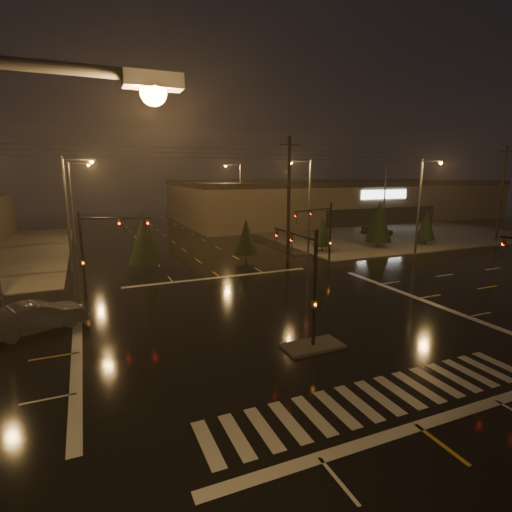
{
  "coord_description": "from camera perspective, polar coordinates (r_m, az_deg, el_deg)",
  "views": [
    {
      "loc": [
        -10.07,
        -20.17,
        8.67
      ],
      "look_at": [
        0.61,
        4.73,
        3.0
      ],
      "focal_mm": 28.0,
      "sensor_mm": 36.0,
      "label": 1
    }
  ],
  "objects": [
    {
      "name": "streetlight_1",
      "position": [
        38.29,
        -24.97,
        6.43
      ],
      "size": [
        2.77,
        0.32,
        10.0
      ],
      "color": "#38383A",
      "rests_on": "ground"
    },
    {
      "name": "streetlight_3",
      "position": [
        42.05,
        7.28,
        7.82
      ],
      "size": [
        2.77,
        0.32,
        10.0
      ],
      "color": "#38383A",
      "rests_on": "ground"
    },
    {
      "name": "utility_pole_1",
      "position": [
        38.74,
        4.7,
        8.02
      ],
      "size": [
        2.2,
        0.32,
        12.0
      ],
      "color": "black",
      "rests_on": "ground"
    },
    {
      "name": "streetlight_0",
      "position": [
        6.02,
        -32.47,
        -18.68
      ],
      "size": [
        2.77,
        0.32,
        10.0
      ],
      "color": "#38383A",
      "rests_on": "ground"
    },
    {
      "name": "signal_mast_ne",
      "position": [
        36.4,
        9.58,
        3.96
      ],
      "size": [
        4.84,
        1.86,
        6.0
      ],
      "color": "black",
      "rests_on": "ground"
    },
    {
      "name": "conifer_3",
      "position": [
        36.8,
        -15.65,
        2.5
      ],
      "size": [
        2.93,
        2.93,
        5.27
      ],
      "color": "black",
      "rests_on": "ground"
    },
    {
      "name": "ground",
      "position": [
        24.16,
        3.15,
        -9.24
      ],
      "size": [
        140.0,
        140.0,
        0.0
      ],
      "primitive_type": "plane",
      "color": "black",
      "rests_on": "ground"
    },
    {
      "name": "conifer_1",
      "position": [
        48.93,
        17.17,
        4.74
      ],
      "size": [
        3.05,
        3.05,
        5.46
      ],
      "color": "black",
      "rests_on": "ground"
    },
    {
      "name": "sidewalk_ne",
      "position": [
        64.78,
        15.3,
        3.77
      ],
      "size": [
        36.0,
        36.0,
        0.12
      ],
      "primitive_type": "cube",
      "color": "#494741",
      "rests_on": "ground"
    },
    {
      "name": "retail_building",
      "position": [
        80.2,
        11.15,
        8.15
      ],
      "size": [
        60.2,
        28.3,
        7.2
      ],
      "color": "brown",
      "rests_on": "ground"
    },
    {
      "name": "car_crossing",
      "position": [
        25.44,
        -28.81,
        -7.62
      ],
      "size": [
        5.4,
        3.7,
        1.68
      ],
      "primitive_type": "imported",
      "rotation": [
        0.0,
        0.0,
        1.99
      ],
      "color": "#53575A",
      "rests_on": "ground"
    },
    {
      "name": "stop_bar_near",
      "position": [
        16.15,
        22.08,
        -21.6
      ],
      "size": [
        16.0,
        0.5,
        0.01
      ],
      "primitive_type": "cube",
      "color": "beige",
      "rests_on": "ground"
    },
    {
      "name": "crosswalk",
      "position": [
        17.36,
        17.17,
        -18.71
      ],
      "size": [
        15.0,
        2.6,
        0.01
      ],
      "primitive_type": "cube",
      "color": "beige",
      "rests_on": "ground"
    },
    {
      "name": "conifer_2",
      "position": [
        52.5,
        23.15,
        4.09
      ],
      "size": [
        2.26,
        2.26,
        4.24
      ],
      "color": "black",
      "rests_on": "ground"
    },
    {
      "name": "stop_bar_far",
      "position": [
        33.88,
        -5.13,
        -3.04
      ],
      "size": [
        16.0,
        0.5,
        0.01
      ],
      "primitive_type": "cube",
      "color": "beige",
      "rests_on": "ground"
    },
    {
      "name": "streetlight_2",
      "position": [
        54.26,
        -24.59,
        7.74
      ],
      "size": [
        2.77,
        0.32,
        10.0
      ],
      "color": "#38383A",
      "rests_on": "ground"
    },
    {
      "name": "conifer_0",
      "position": [
        44.67,
        9.48,
        3.49
      ],
      "size": [
        2.08,
        2.08,
        3.95
      ],
      "color": "black",
      "rests_on": "ground"
    },
    {
      "name": "conifer_4",
      "position": [
        39.62,
        -1.4,
        2.81
      ],
      "size": [
        2.26,
        2.26,
        4.24
      ],
      "color": "black",
      "rests_on": "ground"
    },
    {
      "name": "streetlight_6",
      "position": [
        44.94,
        22.58,
        7.27
      ],
      "size": [
        0.32,
        2.77,
        10.0
      ],
      "color": "#38383A",
      "rests_on": "ground"
    },
    {
      "name": "signal_mast_nw",
      "position": [
        30.7,
        -21.84,
        1.82
      ],
      "size": [
        4.84,
        1.86,
        6.0
      ],
      "color": "black",
      "rests_on": "ground"
    },
    {
      "name": "signal_mast_median",
      "position": [
        20.45,
        7.08,
        -2.2
      ],
      "size": [
        0.25,
        4.59,
        6.0
      ],
      "color": "black",
      "rests_on": "ground"
    },
    {
      "name": "streetlight_4",
      "position": [
        60.13,
        -2.51,
        9.08
      ],
      "size": [
        2.77,
        0.32,
        10.0
      ],
      "color": "#38383A",
      "rests_on": "ground"
    },
    {
      "name": "parking_lot",
      "position": [
        66.53,
        19.76,
        3.68
      ],
      "size": [
        50.0,
        24.0,
        0.08
      ],
      "primitive_type": "cube",
      "color": "black",
      "rests_on": "ground"
    },
    {
      "name": "utility_pole_2",
      "position": [
        59.03,
        31.67,
        7.62
      ],
      "size": [
        2.2,
        0.32,
        12.0
      ],
      "color": "black",
      "rests_on": "ground"
    },
    {
      "name": "car_parked",
      "position": [
        59.21,
        16.92,
        3.62
      ],
      "size": [
        4.0,
        4.59,
        1.49
      ],
      "primitive_type": "imported",
      "rotation": [
        0.0,
        0.0,
        0.63
      ],
      "color": "black",
      "rests_on": "ground"
    },
    {
      "name": "median_island",
      "position": [
        20.9,
        8.13,
        -12.59
      ],
      "size": [
        3.0,
        1.6,
        0.15
      ],
      "primitive_type": "cube",
      "color": "#494741",
      "rests_on": "ground"
    }
  ]
}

